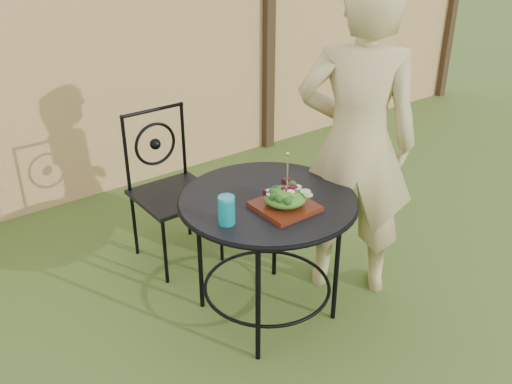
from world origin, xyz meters
TOP-DOWN VIEW (x-y plane):
  - ground at (0.00, 0.00)m, footprint 60.00×60.00m
  - fence at (-0.00, 2.19)m, footprint 8.00×0.12m
  - patio_table at (-0.21, 0.23)m, footprint 0.92×0.92m
  - patio_chair at (-0.32, 1.07)m, footprint 0.46×0.46m
  - diner at (0.35, 0.17)m, footprint 0.77×0.76m
  - salad_plate at (-0.21, 0.09)m, footprint 0.27×0.27m
  - salad at (-0.21, 0.09)m, footprint 0.21×0.21m
  - fork at (-0.20, 0.09)m, footprint 0.01×0.01m
  - drinking_glass at (-0.52, 0.15)m, footprint 0.08×0.08m

SIDE VIEW (x-z plane):
  - ground at x=0.00m, z-range 0.00..0.00m
  - patio_chair at x=-0.32m, z-range 0.03..0.98m
  - patio_table at x=-0.21m, z-range 0.22..0.95m
  - salad_plate at x=-0.21m, z-range 0.72..0.75m
  - salad at x=-0.21m, z-range 0.75..0.83m
  - drinking_glass at x=-0.52m, z-range 0.72..0.86m
  - diner at x=0.35m, z-range 0.00..1.79m
  - fork at x=-0.20m, z-range 0.83..1.01m
  - fence at x=0.00m, z-range 0.00..1.90m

